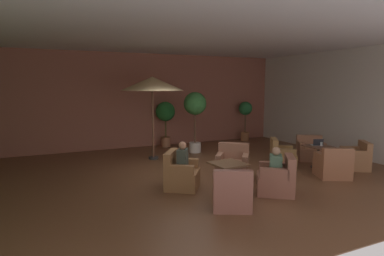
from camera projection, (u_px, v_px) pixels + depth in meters
The scene contains 22 objects.
ground_plane at pixel (199, 175), 8.79m from camera, with size 11.35×9.23×0.02m, color brown.
wall_back_brick at pixel (149, 100), 12.67m from camera, with size 11.35×0.08×3.64m, color #A35F4D.
wall_right_plain at pixel (348, 103), 10.88m from camera, with size 0.08×9.23×3.64m, color silver.
ceiling_slab at pixel (199, 37), 8.30m from camera, with size 11.35×9.23×0.06m, color silver.
cafe_table_front_left at pixel (318, 151), 9.44m from camera, with size 0.72×0.72×0.65m.
armchair_front_left_north at pixel (282, 156), 9.59m from camera, with size 0.99×1.00×0.84m.
armchair_front_left_east at pixel (333, 166), 8.43m from camera, with size 1.03×1.03×0.84m.
armchair_front_left_south at pixel (355, 159), 9.30m from camera, with size 1.00×1.01×0.81m.
armchair_front_left_west at pixel (310, 151), 10.49m from camera, with size 1.11×1.11×0.77m.
cafe_table_front_right at pixel (228, 169), 7.36m from camera, with size 0.78×0.78×0.65m.
armchair_front_right_north at pixel (232, 193), 6.30m from camera, with size 0.98×0.96×0.84m.
armchair_front_right_east at pixel (277, 179), 7.20m from camera, with size 1.08×1.07×0.87m.
armchair_front_right_south at pixel (233, 165), 8.46m from camera, with size 1.12×1.12×0.88m.
armchair_front_right_west at pixel (181, 175), 7.57m from camera, with size 1.06×1.08×0.88m.
patio_umbrella_tall_red at pixel (152, 84), 10.28m from camera, with size 2.01×2.01×2.69m.
potted_tree_left_corner at pixel (165, 115), 12.57m from camera, with size 0.76×0.76×1.78m.
potted_tree_mid_left at pixel (195, 109), 11.46m from camera, with size 0.82×0.82×2.18m.
potted_tree_mid_right at pixel (245, 114), 13.94m from camera, with size 0.58×0.58×1.71m.
patron_blue_shirt at pixel (276, 163), 7.16m from camera, with size 0.41×0.43×0.64m.
patron_by_window at pixel (183, 158), 7.51m from camera, with size 0.39×0.44×0.69m.
iced_drink_cup at pixel (321, 144), 9.44m from camera, with size 0.08×0.08×0.11m, color white.
open_laptop at pixel (317, 144), 9.48m from camera, with size 0.37×0.32×0.20m.
Camera 1 is at (-3.75, -7.68, 2.42)m, focal length 30.03 mm.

